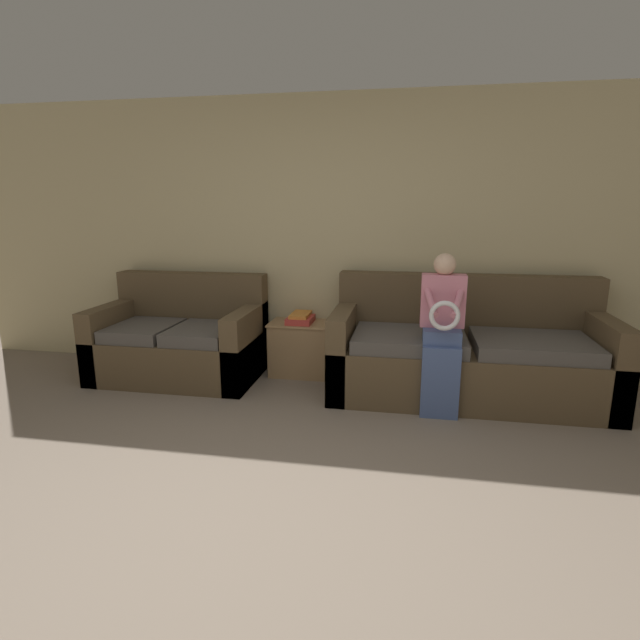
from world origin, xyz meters
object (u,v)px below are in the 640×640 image
object	(u,v)px
couch_main	(466,355)
side_shelf	(300,347)
couch_side	(181,342)
book_stack	(300,318)
child_left_seated	(442,328)

from	to	relation	value
couch_main	side_shelf	world-z (taller)	couch_main
couch_side	book_stack	bearing A→B (deg)	12.00
side_shelf	child_left_seated	bearing A→B (deg)	-27.80
child_left_seated	side_shelf	xyz separation A→B (m)	(-1.25, 0.66, -0.41)
couch_main	couch_side	xyz separation A→B (m)	(-2.58, 0.02, -0.02)
couch_main	couch_side	bearing A→B (deg)	179.49
couch_main	side_shelf	size ratio (longest dim) A/B	4.00
couch_main	child_left_seated	distance (m)	0.57
book_stack	couch_side	bearing A→B (deg)	-168.00
couch_side	side_shelf	bearing A→B (deg)	12.19
child_left_seated	book_stack	xyz separation A→B (m)	(-1.25, 0.66, -0.12)
couch_main	book_stack	size ratio (longest dim) A/B	7.09
couch_main	book_stack	distance (m)	1.52
couch_side	couch_main	bearing A→B (deg)	-0.51
child_left_seated	book_stack	world-z (taller)	child_left_seated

